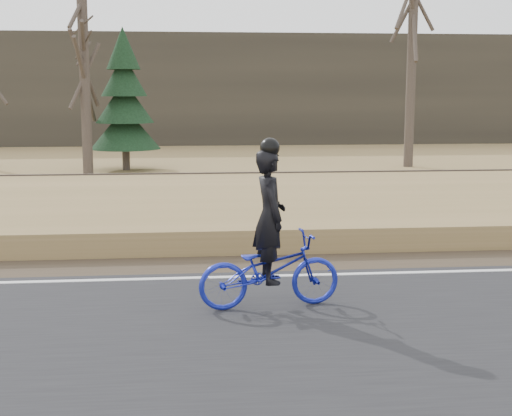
{
  "coord_description": "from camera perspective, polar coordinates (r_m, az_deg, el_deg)",
  "views": [
    {
      "loc": [
        -2.41,
        -10.57,
        2.93
      ],
      "look_at": [
        -1.34,
        0.5,
        1.1
      ],
      "focal_mm": 50.0,
      "sensor_mm": 36.0,
      "label": 1
    }
  ],
  "objects": [
    {
      "name": "bare_tree_center",
      "position": [
        28.46,
        12.38,
        12.35
      ],
      "size": [
        0.36,
        0.36,
        9.04
      ],
      "primitive_type": "cylinder",
      "color": "#4C4138",
      "rests_on": "ground"
    },
    {
      "name": "edge_line",
      "position": [
        11.41,
        6.89,
        -5.28
      ],
      "size": [
        120.0,
        0.12,
        0.01
      ],
      "primitive_type": "cube",
      "color": "silver",
      "rests_on": "road"
    },
    {
      "name": "embankment",
      "position": [
        15.21,
        3.69,
        -0.93
      ],
      "size": [
        120.0,
        5.0,
        0.44
      ],
      "primitive_type": "cube",
      "color": "olive",
      "rests_on": "ground"
    },
    {
      "name": "ballast",
      "position": [
        18.92,
        1.86,
        1.13
      ],
      "size": [
        120.0,
        3.0,
        0.45
      ],
      "primitive_type": "cube",
      "color": "slate",
      "rests_on": "ground"
    },
    {
      "name": "bare_tree_near_left",
      "position": [
        25.63,
        -13.56,
        10.48
      ],
      "size": [
        0.36,
        0.36,
        7.1
      ],
      "primitive_type": "cylinder",
      "color": "#4C4138",
      "rests_on": "ground"
    },
    {
      "name": "shoulder",
      "position": [
        12.37,
        5.9,
        -4.32
      ],
      "size": [
        120.0,
        1.6,
        0.04
      ],
      "primitive_type": "cube",
      "color": "#473A2B",
      "rests_on": "ground"
    },
    {
      "name": "conifer",
      "position": [
        27.02,
        -10.48,
        8.25
      ],
      "size": [
        2.6,
        2.6,
        5.25
      ],
      "color": "#4C4138",
      "rests_on": "ground"
    },
    {
      "name": "railroad",
      "position": [
        18.88,
        1.87,
        2.04
      ],
      "size": [
        120.0,
        2.4,
        0.29
      ],
      "color": "black",
      "rests_on": "ballast"
    },
    {
      "name": "cyclist",
      "position": [
        9.5,
        1.09,
        -3.75
      ],
      "size": [
        1.99,
        0.92,
        2.27
      ],
      "rotation": [
        0.0,
        0.0,
        1.7
      ],
      "color": "#1721A0",
      "rests_on": "road"
    },
    {
      "name": "road",
      "position": [
        8.91,
        10.65,
        -9.82
      ],
      "size": [
        120.0,
        6.0,
        0.06
      ],
      "primitive_type": "cube",
      "color": "black",
      "rests_on": "ground"
    },
    {
      "name": "ground",
      "position": [
        11.23,
        7.11,
        -5.85
      ],
      "size": [
        120.0,
        120.0,
        0.0
      ],
      "primitive_type": "plane",
      "color": "olive",
      "rests_on": "ground"
    },
    {
      "name": "treeline_backdrop",
      "position": [
        40.65,
        -2.14,
        9.45
      ],
      "size": [
        120.0,
        4.0,
        6.0
      ],
      "primitive_type": "cube",
      "color": "#383328",
      "rests_on": "ground"
    }
  ]
}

